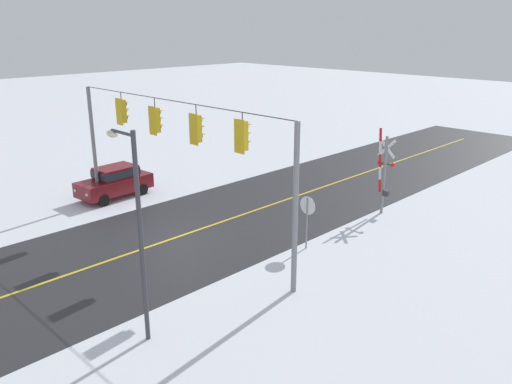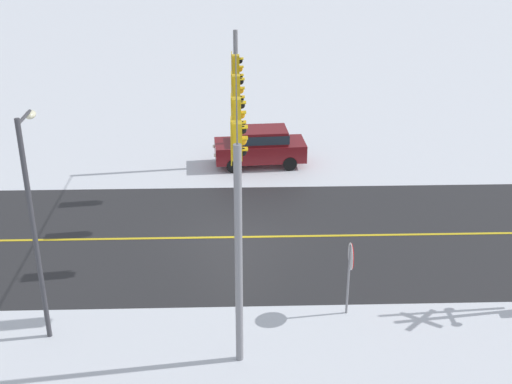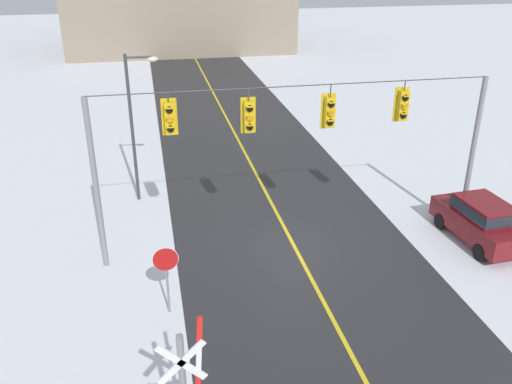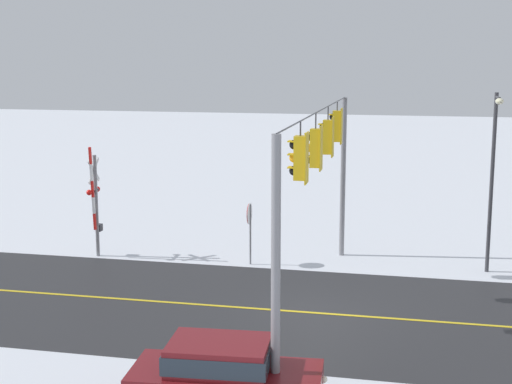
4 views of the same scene
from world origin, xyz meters
name	(u,v)px [view 3 (image 3 of 4)]	position (x,y,z in m)	size (l,w,h in m)	color
ground_plane	(294,245)	(0.00, 0.00, 0.00)	(160.00, 160.00, 0.00)	silver
road_asphalt	(261,184)	(0.00, 6.00, 0.00)	(9.00, 80.00, 0.01)	#28282B
lane_centre_line	(261,183)	(0.00, 6.00, 0.01)	(0.14, 72.00, 0.01)	gold
signal_span	(293,137)	(-0.16, -0.01, 4.38)	(14.20, 0.47, 6.22)	gray
stop_sign	(166,266)	(-4.92, -3.25, 1.71)	(0.80, 0.09, 2.35)	gray
parked_car_maroon	(481,219)	(7.10, -1.11, 0.95)	(2.04, 4.29, 1.74)	maroon
streetlamp_near	(136,115)	(-5.59, 5.42, 3.92)	(1.39, 0.28, 6.50)	#38383D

